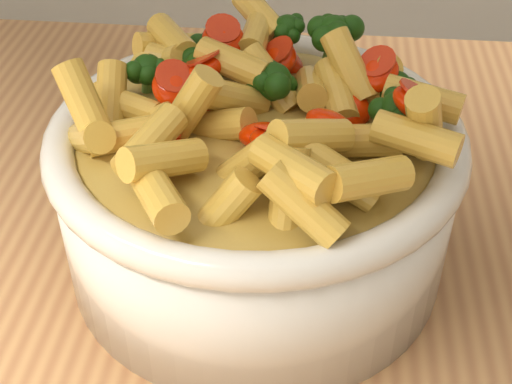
# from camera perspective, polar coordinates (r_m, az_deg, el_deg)

# --- Properties ---
(serving_bowl) EXTENTS (0.24, 0.24, 0.10)m
(serving_bowl) POSITION_cam_1_polar(r_m,az_deg,el_deg) (0.43, 0.00, 0.13)
(serving_bowl) COLOR white
(serving_bowl) RESTS_ON table
(pasta_salad) EXTENTS (0.19, 0.19, 0.04)m
(pasta_salad) POSITION_cam_1_polar(r_m,az_deg,el_deg) (0.39, 0.00, 7.48)
(pasta_salad) COLOR #FFCB50
(pasta_salad) RESTS_ON serving_bowl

